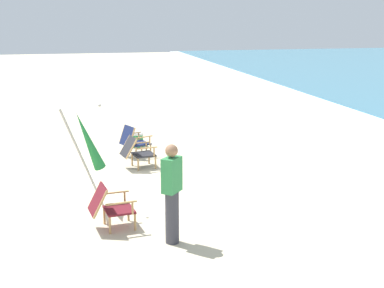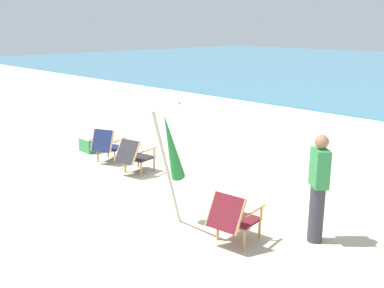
% 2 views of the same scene
% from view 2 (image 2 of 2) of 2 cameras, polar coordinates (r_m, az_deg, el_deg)
% --- Properties ---
extents(ground_plane, '(80.00, 80.00, 0.00)m').
position_cam_2_polar(ground_plane, '(8.44, -9.86, -7.07)').
color(ground_plane, beige).
extents(surf_band, '(80.00, 1.10, 0.06)m').
position_cam_2_polar(surf_band, '(16.00, 20.83, 2.72)').
color(surf_band, white).
rests_on(surf_band, ground).
extents(beach_chair_mid_center, '(0.66, 0.81, 0.79)m').
position_cam_2_polar(beach_chair_mid_center, '(6.64, 5.22, -9.14)').
color(beach_chair_mid_center, maroon).
rests_on(beach_chair_mid_center, ground).
extents(beach_chair_front_left, '(0.79, 0.86, 0.81)m').
position_cam_2_polar(beach_chair_front_left, '(10.64, -10.73, -0.07)').
color(beach_chair_front_left, '#19234C').
rests_on(beach_chair_front_left, ground).
extents(beach_chair_far_center, '(0.71, 0.87, 0.77)m').
position_cam_2_polar(beach_chair_far_center, '(9.72, -7.38, -1.39)').
color(beach_chair_far_center, '#28282D').
rests_on(beach_chair_far_center, ground).
extents(umbrella_furled_green, '(0.40, 0.83, 2.00)m').
position_cam_2_polar(umbrella_furled_green, '(6.84, -2.65, -0.55)').
color(umbrella_furled_green, '#B7B2A8').
rests_on(umbrella_furled_green, ground).
extents(person_near_chairs, '(0.39, 0.37, 1.63)m').
position_cam_2_polar(person_near_chairs, '(6.77, 15.74, -5.39)').
color(person_near_chairs, '#383842').
rests_on(person_near_chairs, ground).
extents(cooler_box, '(0.49, 0.35, 0.40)m').
position_cam_2_polar(cooler_box, '(11.71, -12.89, 0.03)').
color(cooler_box, '#338C4C').
rests_on(cooler_box, ground).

